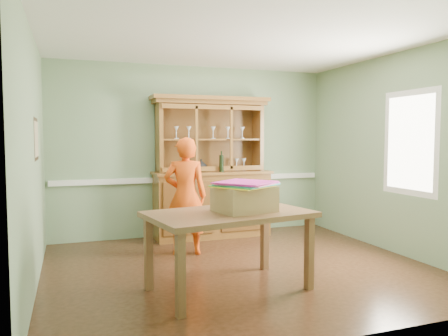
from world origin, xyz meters
name	(u,v)px	position (x,y,z in m)	size (l,w,h in m)	color
floor	(240,268)	(0.00, 0.00, 0.00)	(4.50, 4.50, 0.00)	#4B2A18
ceiling	(240,40)	(0.00, 0.00, 2.70)	(4.50, 4.50, 0.00)	white
wall_back	(194,151)	(0.00, 2.00, 1.35)	(4.50, 4.50, 0.00)	gray
wall_left	(33,159)	(-2.25, 0.00, 1.35)	(4.00, 4.00, 0.00)	gray
wall_right	(394,154)	(2.25, 0.00, 1.35)	(4.00, 4.00, 0.00)	gray
wall_front	(338,166)	(0.00, -2.00, 1.35)	(4.50, 4.50, 0.00)	gray
chair_rail	(195,179)	(0.00, 1.98, 0.90)	(4.41, 0.05, 0.08)	white
framed_map	(37,139)	(-2.23, 0.30, 1.55)	(0.03, 0.60, 0.46)	#312113
window_panel	(410,143)	(2.23, -0.30, 1.50)	(0.03, 0.96, 1.36)	white
china_hutch	(211,188)	(0.21, 1.75, 0.77)	(1.88, 0.62, 2.20)	brown
dining_table	(229,221)	(-0.38, -0.65, 0.72)	(1.77, 1.24, 0.81)	brown
cardboard_box	(244,199)	(-0.22, -0.68, 0.94)	(0.56, 0.45, 0.26)	#9B7950
kite_stack	(245,184)	(-0.24, -0.73, 1.10)	(0.70, 0.70, 0.05)	yellow
person	(185,196)	(-0.45, 0.85, 0.79)	(0.57, 0.38, 1.57)	#E74A0E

